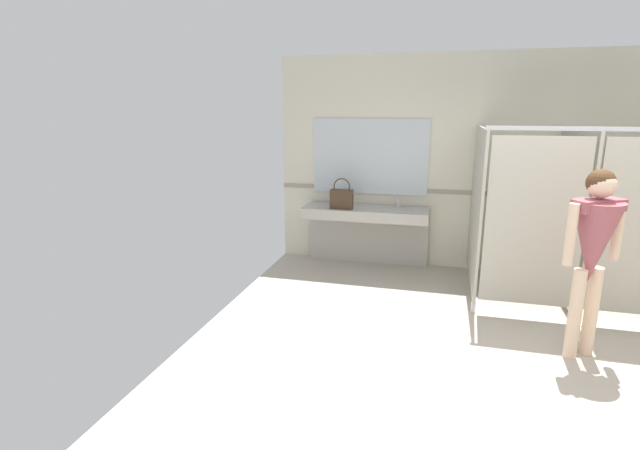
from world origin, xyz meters
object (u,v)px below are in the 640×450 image
object	(u,v)px
soap_dispenser	(335,198)
paper_cup	(334,205)
person_standing	(593,242)
handbag	(342,198)

from	to	relation	value
soap_dispenser	paper_cup	bearing A→B (deg)	-80.18
person_standing	paper_cup	world-z (taller)	person_standing
person_standing	soap_dispenser	bearing A→B (deg)	142.25
handbag	soap_dispenser	size ratio (longest dim) A/B	2.20
handbag	soap_dispenser	bearing A→B (deg)	118.57
paper_cup	person_standing	bearing A→B (deg)	-34.19
handbag	soap_dispenser	world-z (taller)	handbag
handbag	soap_dispenser	distance (m)	0.35
soap_dispenser	paper_cup	world-z (taller)	soap_dispenser
handbag	paper_cup	bearing A→B (deg)	175.44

